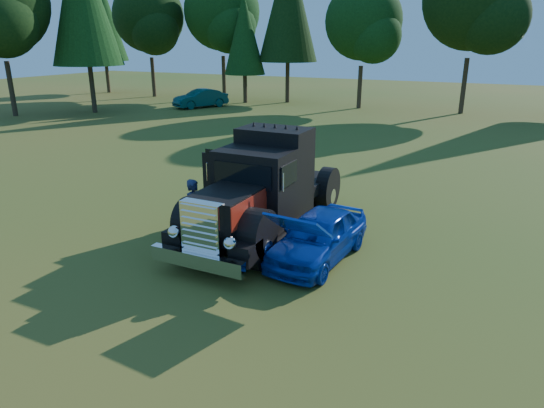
{
  "coord_description": "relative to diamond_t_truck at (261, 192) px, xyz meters",
  "views": [
    {
      "loc": [
        7.43,
        -10.49,
        5.44
      ],
      "look_at": [
        2.05,
        0.54,
        1.27
      ],
      "focal_mm": 32.0,
      "sensor_mm": 36.0,
      "label": 1
    }
  ],
  "objects": [
    {
      "name": "spectator_far",
      "position": [
        -1.8,
        0.53,
        -0.5
      ],
      "size": [
        0.96,
        0.93,
        1.56
      ],
      "primitive_type": "imported",
      "rotation": [
        0.0,
        0.0,
        0.66
      ],
      "color": "#1C2B42",
      "rests_on": "ground"
    },
    {
      "name": "spectator_near",
      "position": [
        -1.39,
        -1.33,
        -0.36
      ],
      "size": [
        0.55,
        0.73,
        1.83
      ],
      "primitive_type": "imported",
      "rotation": [
        0.0,
        0.0,
        1.39
      ],
      "color": "#1A293D",
      "rests_on": "ground"
    },
    {
      "name": "ground",
      "position": [
        -1.34,
        -1.31,
        -1.28
      ],
      "size": [
        120.0,
        120.0,
        0.0
      ],
      "primitive_type": "plane",
      "color": "#2B5218",
      "rests_on": "ground"
    },
    {
      "name": "hotrod_coupe",
      "position": [
        2.11,
        -0.91,
        -0.63
      ],
      "size": [
        1.82,
        4.16,
        1.89
      ],
      "color": "#06118F",
      "rests_on": "ground"
    },
    {
      "name": "treeline",
      "position": [
        -4.14,
        26.12,
        6.38
      ],
      "size": [
        72.1,
        24.04,
        13.84
      ],
      "color": "#2D2116",
      "rests_on": "ground"
    },
    {
      "name": "distant_teal_car",
      "position": [
        -17.44,
        22.76,
        -0.53
      ],
      "size": [
        3.52,
        4.79,
        1.51
      ],
      "primitive_type": "imported",
      "rotation": [
        0.0,
        0.0,
        -0.48
      ],
      "color": "#093933",
      "rests_on": "ground"
    },
    {
      "name": "diamond_t_truck",
      "position": [
        0.0,
        0.0,
        0.0
      ],
      "size": [
        3.38,
        7.16,
        3.0
      ],
      "color": "black",
      "rests_on": "ground"
    }
  ]
}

